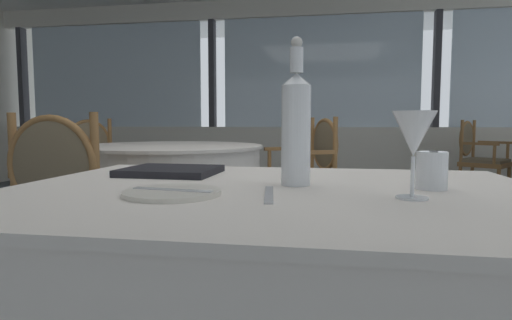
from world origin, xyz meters
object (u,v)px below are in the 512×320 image
object	(u,v)px
menu_book	(171,171)
dining_chair_0_1	(96,162)
dining_chair_0_2	(72,201)
dining_chair_0_0	(310,167)
dining_chair_1_1	(478,154)
side_plate	(172,193)
water_bottle	(296,125)
wine_glass	(414,136)
water_tumbler	(432,170)

from	to	relation	value
menu_book	dining_chair_0_1	world-z (taller)	dining_chair_0_1
menu_book	dining_chair_0_2	world-z (taller)	dining_chair_0_2
dining_chair_0_0	dining_chair_0_2	size ratio (longest dim) A/B	1.00
dining_chair_0_1	dining_chair_1_1	size ratio (longest dim) A/B	1.00
menu_book	side_plate	bearing A→B (deg)	-66.93
dining_chair_0_0	dining_chair_1_1	world-z (taller)	dining_chair_0_0
water_bottle	dining_chair_0_1	size ratio (longest dim) A/B	0.38
menu_book	dining_chair_0_1	size ratio (longest dim) A/B	0.28
wine_glass	dining_chair_0_1	bearing A→B (deg)	130.84
dining_chair_1_1	wine_glass	bearing A→B (deg)	-74.06
dining_chair_0_0	dining_chair_0_2	xyz separation A→B (m)	(-1.01, -1.58, -0.01)
water_tumbler	dining_chair_0_2	distance (m)	1.58
wine_glass	water_tumbler	distance (m)	0.17
wine_glass	dining_chair_0_2	world-z (taller)	dining_chair_0_2
dining_chair_0_2	water_tumbler	bearing A→B (deg)	-114.47
water_bottle	dining_chair_0_1	bearing A→B (deg)	129.19
water_tumbler	dining_chair_0_1	bearing A→B (deg)	133.31
dining_chair_0_2	wine_glass	bearing A→B (deg)	-120.07
dining_chair_0_0	dining_chair_0_1	size ratio (longest dim) A/B	1.01
menu_book	dining_chair_0_2	distance (m)	0.90
water_tumbler	dining_chair_1_1	distance (m)	4.51
menu_book	dining_chair_1_1	bearing A→B (deg)	63.33
side_plate	menu_book	distance (m)	0.38
water_tumbler	dining_chair_0_0	bearing A→B (deg)	99.26
water_tumbler	dining_chair_0_0	xyz separation A→B (m)	(-0.37, 2.29, -0.23)
water_bottle	wine_glass	distance (m)	0.29
water_tumbler	menu_book	bearing A→B (deg)	165.97
menu_book	dining_chair_0_0	size ratio (longest dim) A/B	0.28
dining_chair_0_2	dining_chair_1_1	size ratio (longest dim) A/B	1.01
dining_chair_0_2	water_bottle	bearing A→B (deg)	-120.39
dining_chair_1_1	dining_chair_0_2	bearing A→B (deg)	-93.63
dining_chair_0_0	side_plate	bearing A→B (deg)	58.36
side_plate	dining_chair_1_1	bearing A→B (deg)	65.05
side_plate	dining_chair_1_1	xyz separation A→B (m)	(2.06, 4.43, -0.20)
dining_chair_0_1	dining_chair_0_0	bearing A→B (deg)	30.01
menu_book	dining_chair_0_0	distance (m)	2.15
water_bottle	wine_glass	world-z (taller)	water_bottle
wine_glass	dining_chair_0_1	world-z (taller)	dining_chair_0_1
dining_chair_0_1	menu_book	bearing A→B (deg)	-22.27
side_plate	water_bottle	bearing A→B (deg)	37.14
menu_book	water_bottle	bearing A→B (deg)	-21.16
water_bottle	water_tumbler	distance (m)	0.33
side_plate	water_bottle	distance (m)	0.34
water_tumbler	dining_chair_1_1	xyz separation A→B (m)	(1.50, 4.25, -0.24)
dining_chair_0_0	dining_chair_0_1	distance (m)	1.87
water_bottle	dining_chair_1_1	size ratio (longest dim) A/B	0.38
water_bottle	water_tumbler	world-z (taller)	water_bottle
dining_chair_0_0	dining_chair_0_2	distance (m)	1.88
water_tumbler	menu_book	size ratio (longest dim) A/B	0.33
wine_glass	dining_chair_0_1	size ratio (longest dim) A/B	0.19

